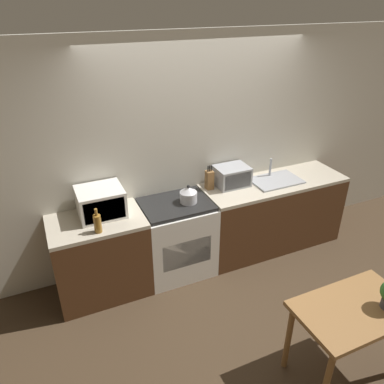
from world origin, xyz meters
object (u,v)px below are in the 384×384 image
Objects in this scene: stove_range at (177,238)px; bottle at (98,223)px; toaster_oven at (232,176)px; dining_table at (353,317)px; microwave at (101,202)px; kettle at (188,195)px.

bottle is at bearing -166.17° from stove_range.
toaster_oven is 0.41× the size of dining_table.
bottle is 2.34m from dining_table.
toaster_oven is at bearing 1.71° from microwave.
stove_range is 0.95× the size of dining_table.
stove_range is at bearing 165.90° from kettle.
stove_range is at bearing -6.71° from microwave.
microwave reaches higher than dining_table.
stove_range is 0.96m from toaster_oven.
toaster_oven is (1.54, 0.05, -0.03)m from microwave.
microwave is 1.18× the size of toaster_oven.
stove_range reaches higher than dining_table.
toaster_oven reaches higher than dining_table.
kettle reaches higher than dining_table.
microwave reaches higher than stove_range.
toaster_oven is at bearing 10.21° from stove_range.
stove_range is 1.06m from bottle.
dining_table is (0.65, -1.79, -0.37)m from kettle.
toaster_oven is at bearing 90.50° from dining_table.
dining_table is at bearing -44.23° from bottle.
stove_range is 1.98× the size of microwave.
bottle is (-0.87, -0.22, 0.55)m from stove_range.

